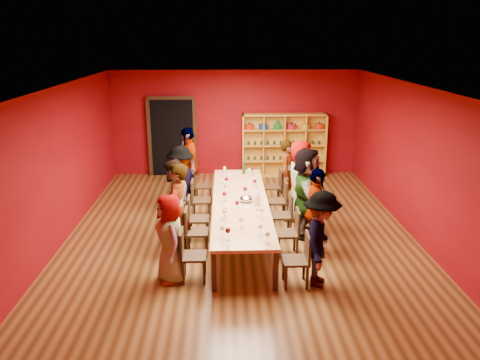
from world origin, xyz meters
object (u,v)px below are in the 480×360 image
(chair_person_right_0, at_px, (301,257))
(person_right_2, at_px, (306,192))
(person_right_1, at_px, (316,213))
(wine_bottle, at_px, (244,169))
(person_right_3, at_px, (300,181))
(shelving_unit, at_px, (284,142))
(chair_person_left_1, at_px, (193,229))
(person_left_4, at_px, (189,166))
(chair_person_right_4, at_px, (275,184))
(person_left_1, at_px, (178,210))
(tasting_table, at_px, (240,203))
(person_left_3, at_px, (181,183))
(chair_person_left_4, at_px, (200,183))
(person_left_0, at_px, (170,239))
(person_left_2, at_px, (173,201))
(chair_person_right_2, at_px, (285,213))
(person_right_4, at_px, (288,172))
(person_right_0, at_px, (321,239))
(chair_person_right_3, at_px, (280,198))
(chair_person_left_3, at_px, (198,198))
(chair_person_left_2, at_px, (195,216))
(chair_person_right_1, at_px, (291,230))
(spittoon_bowl, at_px, (246,199))
(chair_person_left_0, at_px, (189,253))

(chair_person_right_0, height_order, person_right_2, person_right_2)
(person_right_1, relative_size, wine_bottle, 5.40)
(person_right_3, bearing_deg, shelving_unit, 23.15)
(chair_person_left_1, bearing_deg, person_left_4, 95.34)
(chair_person_right_4, bearing_deg, person_left_1, -127.98)
(chair_person_right_0, bearing_deg, tasting_table, 114.52)
(person_left_3, bearing_deg, chair_person_left_4, -178.15)
(person_left_0, height_order, person_right_3, person_right_3)
(chair_person_right_0, xyz_separation_m, person_right_1, (0.43, 1.08, 0.34))
(person_left_2, bearing_deg, chair_person_right_2, 100.99)
(person_left_0, xyz_separation_m, person_right_4, (2.40, 3.65, 0.03))
(chair_person_right_2, bearing_deg, wine_bottle, 111.57)
(chair_person_left_1, height_order, person_right_0, person_right_0)
(shelving_unit, bearing_deg, chair_person_right_3, -97.97)
(tasting_table, relative_size, chair_person_left_3, 5.06)
(person_left_2, height_order, person_right_2, person_right_2)
(chair_person_left_2, relative_size, chair_person_right_2, 1.00)
(chair_person_left_4, bearing_deg, chair_person_right_1, -57.77)
(chair_person_right_0, xyz_separation_m, chair_person_right_1, (0.00, 1.08, 0.00))
(person_left_3, bearing_deg, chair_person_left_1, 32.09)
(person_left_4, relative_size, person_right_4, 1.19)
(person_left_4, xyz_separation_m, spittoon_bowl, (1.28, -2.04, -0.13))
(person_right_2, bearing_deg, chair_person_left_4, 49.98)
(shelving_unit, relative_size, chair_person_right_1, 2.70)
(chair_person_left_4, distance_m, chair_person_right_3, 2.14)
(chair_person_left_1, distance_m, chair_person_left_4, 2.77)
(chair_person_right_4, relative_size, person_right_4, 0.57)
(chair_person_left_1, bearing_deg, person_right_2, 19.22)
(chair_person_left_0, xyz_separation_m, person_left_2, (-0.41, 1.63, 0.33))
(person_left_2, distance_m, person_right_3, 2.82)
(person_left_4, bearing_deg, person_right_4, 72.54)
(chair_person_left_3, distance_m, spittoon_bowl, 1.47)
(person_left_2, distance_m, chair_person_right_1, 2.38)
(person_left_1, xyz_separation_m, person_right_3, (2.49, 1.64, 0.02))
(chair_person_left_2, bearing_deg, shelving_unit, 62.70)
(chair_person_right_1, bearing_deg, chair_person_left_1, 176.35)
(person_right_3, bearing_deg, wine_bottle, 72.23)
(chair_person_left_2, height_order, chair_person_right_0, same)
(chair_person_left_1, distance_m, person_left_1, 0.46)
(person_left_4, bearing_deg, chair_person_left_1, -9.51)
(tasting_table, xyz_separation_m, person_right_2, (1.31, -0.02, 0.22))
(chair_person_left_4, distance_m, person_right_3, 2.54)
(chair_person_right_0, distance_m, chair_person_right_4, 3.86)
(person_left_1, xyz_separation_m, chair_person_right_1, (2.08, -0.12, -0.38))
(person_right_3, relative_size, person_right_4, 1.14)
(tasting_table, height_order, chair_person_right_4, chair_person_right_4)
(person_left_4, bearing_deg, person_right_1, 26.20)
(person_right_4, bearing_deg, person_right_2, -155.78)
(chair_person_left_0, bearing_deg, chair_person_left_1, 90.00)
(person_right_1, height_order, chair_person_right_2, person_right_1)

